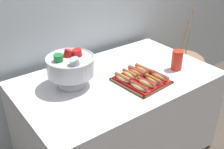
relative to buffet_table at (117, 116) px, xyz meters
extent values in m
cube|color=silver|center=(0.00, 0.00, 0.00)|extent=(1.54, 0.94, 0.74)
cylinder|color=black|center=(0.64, -0.34, -0.39)|extent=(0.05, 0.05, 0.04)
cylinder|color=black|center=(0.64, 0.34, -0.39)|extent=(0.05, 0.05, 0.04)
cylinder|color=#896B4C|center=(1.04, 0.19, -0.10)|extent=(0.33, 0.33, 0.61)
torus|color=#896B4C|center=(1.04, 0.19, -0.33)|extent=(0.51, 0.51, 0.14)
torus|color=#896B4C|center=(1.04, 0.19, -0.18)|extent=(0.52, 0.52, 0.14)
torus|color=#896B4C|center=(1.04, 0.19, -0.03)|extent=(0.49, 0.49, 0.14)
torus|color=#896B4C|center=(1.04, 0.19, 0.12)|extent=(0.45, 0.45, 0.14)
cylinder|color=#937F56|center=(1.01, 0.14, 0.46)|extent=(0.04, 0.01, 0.51)
cylinder|color=#937F56|center=(1.07, 0.24, 0.39)|extent=(0.02, 0.05, 0.37)
cube|color=#56331E|center=(0.10, -0.16, 0.37)|extent=(0.36, 0.39, 0.01)
cube|color=#56331E|center=(0.12, -0.33, 0.38)|extent=(0.33, 0.05, 0.01)
cube|color=#56331E|center=(0.09, 0.01, 0.38)|extent=(0.33, 0.05, 0.01)
cube|color=#56331E|center=(-0.05, -0.18, 0.38)|extent=(0.05, 0.36, 0.01)
cube|color=#56331E|center=(0.26, -0.15, 0.38)|extent=(0.05, 0.36, 0.01)
cube|color=red|center=(0.00, -0.25, 0.39)|extent=(0.08, 0.18, 0.02)
ellipsoid|color=tan|center=(0.00, -0.25, 0.41)|extent=(0.07, 0.17, 0.04)
cylinder|color=brown|center=(0.00, -0.25, 0.42)|extent=(0.05, 0.16, 0.03)
cylinder|color=red|center=(0.00, -0.25, 0.43)|extent=(0.02, 0.13, 0.01)
cube|color=#B21414|center=(0.07, -0.25, 0.39)|extent=(0.08, 0.17, 0.02)
ellipsoid|color=tan|center=(0.07, -0.25, 0.41)|extent=(0.07, 0.16, 0.04)
cylinder|color=#9E4C38|center=(0.07, -0.25, 0.43)|extent=(0.04, 0.16, 0.03)
cylinder|color=red|center=(0.07, -0.25, 0.44)|extent=(0.02, 0.13, 0.01)
cube|color=#B21414|center=(0.15, -0.24, 0.39)|extent=(0.07, 0.17, 0.02)
ellipsoid|color=tan|center=(0.15, -0.24, 0.41)|extent=(0.05, 0.16, 0.04)
cylinder|color=brown|center=(0.15, -0.24, 0.42)|extent=(0.04, 0.16, 0.03)
cylinder|color=yellow|center=(0.15, -0.24, 0.43)|extent=(0.01, 0.13, 0.01)
cube|color=red|center=(0.22, -0.23, 0.39)|extent=(0.07, 0.18, 0.02)
ellipsoid|color=tan|center=(0.22, -0.23, 0.41)|extent=(0.06, 0.17, 0.04)
cylinder|color=#9E4C38|center=(0.22, -0.23, 0.42)|extent=(0.04, 0.17, 0.03)
cylinder|color=red|center=(0.22, -0.23, 0.43)|extent=(0.02, 0.14, 0.01)
cube|color=#B21414|center=(-0.02, -0.09, 0.39)|extent=(0.08, 0.17, 0.02)
ellipsoid|color=tan|center=(-0.02, -0.09, 0.41)|extent=(0.07, 0.16, 0.04)
cylinder|color=#9E4C38|center=(-0.02, -0.09, 0.42)|extent=(0.05, 0.15, 0.03)
cylinder|color=yellow|center=(-0.02, -0.09, 0.43)|extent=(0.02, 0.13, 0.01)
cube|color=red|center=(0.06, -0.08, 0.39)|extent=(0.07, 0.18, 0.02)
ellipsoid|color=beige|center=(0.06, -0.08, 0.41)|extent=(0.06, 0.16, 0.04)
cylinder|color=brown|center=(0.06, -0.08, 0.42)|extent=(0.03, 0.15, 0.03)
cylinder|color=yellow|center=(0.06, -0.08, 0.44)|extent=(0.01, 0.13, 0.01)
cube|color=#B21414|center=(0.13, -0.08, 0.39)|extent=(0.09, 0.19, 0.02)
ellipsoid|color=tan|center=(0.13, -0.08, 0.41)|extent=(0.07, 0.17, 0.04)
cylinder|color=#9E4C38|center=(0.13, -0.08, 0.42)|extent=(0.05, 0.17, 0.03)
cylinder|color=red|center=(0.13, -0.08, 0.44)|extent=(0.03, 0.14, 0.01)
cube|color=red|center=(0.21, -0.07, 0.39)|extent=(0.09, 0.19, 0.02)
ellipsoid|color=#E0BC7F|center=(0.21, -0.07, 0.41)|extent=(0.07, 0.17, 0.04)
cylinder|color=#A8563D|center=(0.21, -0.07, 0.42)|extent=(0.05, 0.16, 0.03)
cylinder|color=yellow|center=(0.21, -0.07, 0.43)|extent=(0.02, 0.13, 0.01)
cylinder|color=silver|center=(-0.34, 0.10, 0.38)|extent=(0.21, 0.21, 0.02)
cone|color=silver|center=(-0.34, 0.10, 0.43)|extent=(0.07, 0.07, 0.08)
cylinder|color=silver|center=(-0.34, 0.10, 0.53)|extent=(0.34, 0.34, 0.12)
torus|color=silver|center=(-0.34, 0.10, 0.59)|extent=(0.35, 0.35, 0.02)
cylinder|color=red|center=(-0.27, 0.11, 0.58)|extent=(0.09, 0.08, 0.13)
cylinder|color=red|center=(-0.35, 0.14, 0.58)|extent=(0.13, 0.10, 0.15)
cylinder|color=#197A33|center=(-0.43, 0.11, 0.58)|extent=(0.09, 0.10, 0.13)
cylinder|color=#B7BCC6|center=(-0.36, -0.01, 0.58)|extent=(0.12, 0.09, 0.14)
cylinder|color=red|center=(0.47, -0.18, 0.42)|extent=(0.09, 0.09, 0.11)
cylinder|color=red|center=(0.47, -0.18, 0.44)|extent=(0.09, 0.09, 0.11)
cylinder|color=red|center=(0.47, -0.18, 0.46)|extent=(0.09, 0.09, 0.11)
cylinder|color=red|center=(0.47, -0.18, 0.48)|extent=(0.09, 0.09, 0.11)
camera|label=1|loc=(-1.15, -1.48, 1.41)|focal=44.32mm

